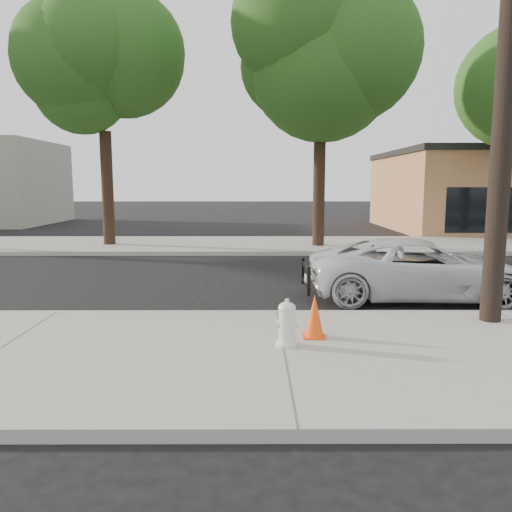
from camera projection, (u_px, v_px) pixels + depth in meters
name	position (u px, v px, depth m)	size (l,w,h in m)	color
ground	(273.00, 294.00, 11.17)	(120.00, 120.00, 0.00)	black
near_sidewalk	(284.00, 357.00, 6.90)	(90.00, 4.40, 0.15)	gray
far_sidewalk	(265.00, 245.00, 19.57)	(90.00, 5.00, 0.15)	gray
curb_near	(277.00, 315.00, 9.08)	(90.00, 0.12, 0.16)	#9E9B93
utility_pole	(509.00, 39.00, 7.83)	(1.40, 0.34, 9.00)	black
tree_b	(107.00, 82.00, 18.24)	(4.34, 4.20, 8.45)	black
tree_c	(328.00, 57.00, 17.74)	(4.96, 4.80, 9.55)	black
police_cruiser	(419.00, 269.00, 10.64)	(2.14, 4.65, 1.29)	silver
fire_hydrant	(287.00, 325.00, 7.11)	(0.33, 0.31, 0.64)	silver
traffic_cone	(314.00, 317.00, 7.51)	(0.35, 0.35, 0.65)	#FF4C0D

